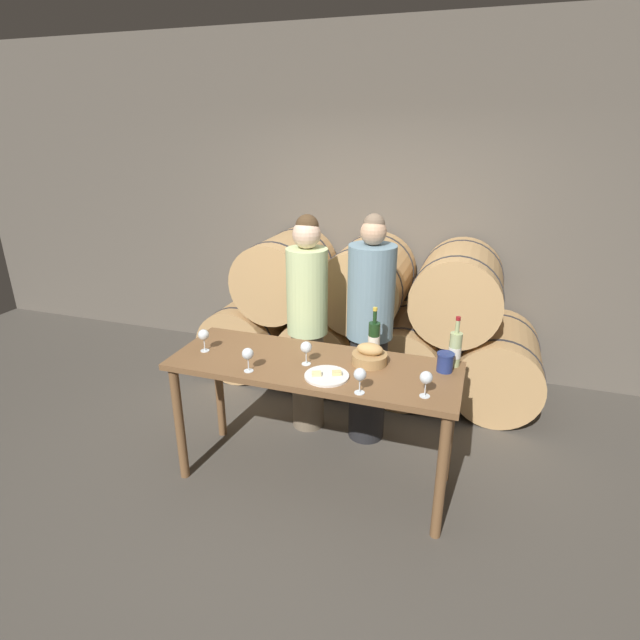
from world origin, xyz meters
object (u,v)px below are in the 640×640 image
object	(u,v)px
blue_crock	(445,361)
wine_glass_far_right	(426,378)
wine_glass_far_left	(204,335)
bread_basket	(370,356)
wine_glass_center	(306,348)
cheese_plate	(327,376)
wine_bottle_red	(374,338)
person_right	(370,331)
wine_bottle_white	(455,349)
wine_glass_left	(248,354)
person_left	(307,323)
tasting_table	(314,380)
wine_glass_right	(360,375)

from	to	relation	value
blue_crock	wine_glass_far_right	bearing A→B (deg)	-102.02
wine_glass_far_right	wine_glass_far_left	bearing A→B (deg)	174.58
blue_crock	bread_basket	size ratio (longest dim) A/B	0.53
wine_glass_center	cheese_plate	bearing A→B (deg)	-35.24
wine_bottle_red	blue_crock	world-z (taller)	wine_bottle_red
wine_bottle_red	wine_glass_far_right	distance (m)	0.63
person_right	bread_basket	xyz separation A→B (m)	(0.12, -0.52, 0.05)
wine_bottle_white	wine_glass_far_left	size ratio (longest dim) A/B	2.12
wine_glass_far_left	wine_glass_far_right	world-z (taller)	same
blue_crock	wine_glass_center	distance (m)	0.87
person_right	wine_glass_left	bearing A→B (deg)	-123.50
blue_crock	cheese_plate	size ratio (longest dim) A/B	0.44
wine_bottle_red	wine_glass_center	xyz separation A→B (m)	(-0.37, -0.31, 0.00)
wine_bottle_red	wine_glass_far_left	distance (m)	1.14
person_left	blue_crock	distance (m)	1.18
person_left	bread_basket	bearing A→B (deg)	-40.22
wine_bottle_white	wine_glass_far_left	distance (m)	1.65
tasting_table	wine_bottle_white	size ratio (longest dim) A/B	5.64
person_left	cheese_plate	size ratio (longest dim) A/B	6.36
bread_basket	wine_glass_far_right	size ratio (longest dim) A/B	1.46
person_right	wine_glass_right	size ratio (longest dim) A/B	11.34
wine_bottle_white	bread_basket	bearing A→B (deg)	-164.61
wine_glass_right	wine_glass_far_right	distance (m)	0.37
person_left	wine_glass_far_left	xyz separation A→B (m)	(-0.49, -0.69, 0.11)
blue_crock	cheese_plate	xyz separation A→B (m)	(-0.67, -0.31, -0.06)
wine_bottle_red	cheese_plate	bearing A→B (deg)	-113.94
person_right	wine_glass_far_right	bearing A→B (deg)	-58.22
wine_bottle_white	bread_basket	distance (m)	0.54
wine_bottle_white	person_right	bearing A→B (deg)	149.54
wine_glass_far_right	person_right	bearing A→B (deg)	121.78
person_right	wine_glass_right	world-z (taller)	person_right
person_right	bread_basket	size ratio (longest dim) A/B	7.79
blue_crock	wine_glass_far_left	size ratio (longest dim) A/B	0.78
bread_basket	cheese_plate	size ratio (longest dim) A/B	0.83
person_right	bread_basket	distance (m)	0.53
wine_glass_right	wine_bottle_white	bearing A→B (deg)	47.87
wine_bottle_red	wine_glass_left	xyz separation A→B (m)	(-0.68, -0.51, 0.00)
wine_glass_far_left	tasting_table	bearing A→B (deg)	4.14
tasting_table	wine_glass_far_right	xyz separation A→B (m)	(0.74, -0.20, 0.23)
wine_glass_far_right	wine_bottle_red	bearing A→B (deg)	130.24
wine_glass_far_left	wine_glass_far_right	size ratio (longest dim) A/B	1.00
cheese_plate	bread_basket	bearing A→B (deg)	52.61
person_left	cheese_plate	distance (m)	0.88
blue_crock	person_right	bearing A→B (deg)	141.22
person_right	wine_glass_right	xyz separation A→B (m)	(0.15, -0.91, 0.11)
person_right	wine_glass_center	size ratio (longest dim) A/B	11.34
cheese_plate	wine_glass_right	size ratio (longest dim) A/B	1.75
tasting_table	blue_crock	xyz separation A→B (m)	(0.81, 0.16, 0.19)
blue_crock	wine_glass_center	size ratio (longest dim) A/B	0.78
cheese_plate	blue_crock	bearing A→B (deg)	24.71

